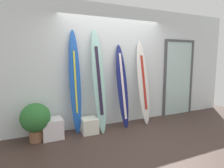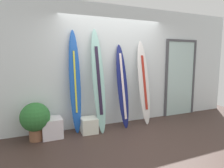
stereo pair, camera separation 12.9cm
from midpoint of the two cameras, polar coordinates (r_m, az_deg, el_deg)
The scene contains 10 objects.
ground at distance 3.83m, azimuth 7.37°, elevation -17.11°, with size 8.00×8.00×0.04m, color #3F2E28.
wall_back at distance 4.63m, azimuth -0.98°, elevation 5.42°, with size 7.20×0.20×2.80m, color silver.
surfboard_cobalt at distance 4.09m, azimuth -11.81°, elevation 0.57°, with size 0.25×0.30×2.17m.
surfboard_seafoam at distance 4.12m, azimuth -4.90°, elevation 1.09°, with size 0.26×0.54×2.22m.
surfboard_navy at distance 4.41m, azimuth 2.24°, elevation -0.54°, with size 0.25×0.47×1.90m.
surfboard_ivory at distance 4.70m, azimuth 8.48°, elevation 0.51°, with size 0.32×0.45×2.00m.
display_block_left at distance 4.11m, azimuth -18.22°, elevation -12.43°, with size 0.40×0.40×0.39m.
display_block_center at distance 4.20m, azimuth -7.65°, elevation -12.13°, with size 0.35×0.35×0.32m.
glass_door at distance 5.68m, azimuth 18.53°, elevation 2.15°, with size 1.02×0.06×2.09m.
potted_plant at distance 3.98m, azimuth -22.70°, elevation -9.61°, with size 0.56×0.56×0.74m.
Camera 1 is at (-1.94, -2.90, 1.57)m, focal length 30.71 mm.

